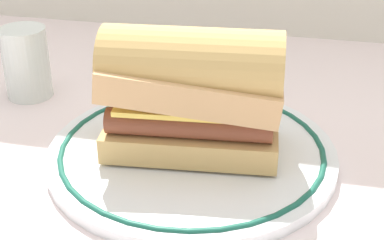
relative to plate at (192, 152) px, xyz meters
The scene contains 4 objects.
ground_plane 0.02m from the plate, 19.50° to the right, with size 1.50×1.50×0.00m, color silver.
plate is the anchor object (origin of this frame).
sausage_sandwich 0.07m from the plate, 45.00° to the right, with size 0.18×0.11×0.13m.
drinking_glass 0.26m from the plate, 156.02° to the left, with size 0.06×0.06×0.09m.
Camera 1 is at (0.09, -0.49, 0.31)m, focal length 53.47 mm.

